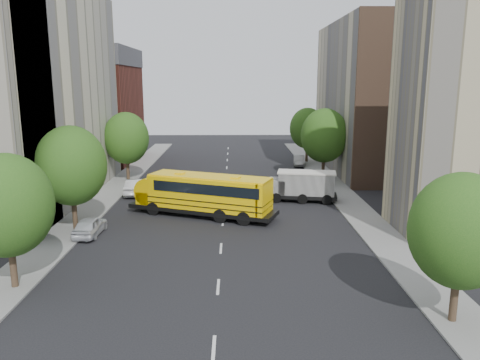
{
  "coord_description": "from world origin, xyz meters",
  "views": [
    {
      "loc": [
        0.84,
        -37.76,
        10.99
      ],
      "look_at": [
        1.43,
        2.0,
        2.58
      ],
      "focal_mm": 35.0,
      "sensor_mm": 36.0,
      "label": 1
    }
  ],
  "objects_px": {
    "street_tree_3": "(461,231)",
    "parked_car_0": "(90,226)",
    "street_tree_5": "(307,128)",
    "parked_car_1": "(136,187)",
    "street_tree_0": "(7,205)",
    "street_tree_2": "(126,138)",
    "safari_truck": "(302,185)",
    "school_bus": "(201,193)",
    "parked_car_4": "(313,176)",
    "street_tree_1": "(71,166)",
    "street_tree_4": "(324,136)",
    "parked_car_5": "(299,161)"
  },
  "relations": [
    {
      "from": "school_bus",
      "to": "parked_car_4",
      "type": "distance_m",
      "value": 17.16
    },
    {
      "from": "street_tree_1",
      "to": "parked_car_0",
      "type": "bearing_deg",
      "value": -37.82
    },
    {
      "from": "street_tree_5",
      "to": "parked_car_1",
      "type": "height_order",
      "value": "street_tree_5"
    },
    {
      "from": "street_tree_3",
      "to": "safari_truck",
      "type": "height_order",
      "value": "street_tree_3"
    },
    {
      "from": "parked_car_0",
      "to": "street_tree_2",
      "type": "bearing_deg",
      "value": -84.0
    },
    {
      "from": "street_tree_0",
      "to": "school_bus",
      "type": "xyz_separation_m",
      "value": [
        9.13,
        13.86,
        -2.66
      ]
    },
    {
      "from": "street_tree_0",
      "to": "safari_truck",
      "type": "xyz_separation_m",
      "value": [
        18.21,
        18.59,
        -3.14
      ]
    },
    {
      "from": "street_tree_5",
      "to": "street_tree_2",
      "type": "bearing_deg",
      "value": -151.39
    },
    {
      "from": "parked_car_0",
      "to": "parked_car_5",
      "type": "xyz_separation_m",
      "value": [
        19.2,
        28.54,
        -0.02
      ]
    },
    {
      "from": "street_tree_3",
      "to": "parked_car_5",
      "type": "xyz_separation_m",
      "value": [
        -1.4,
        41.45,
        -3.78
      ]
    },
    {
      "from": "parked_car_0",
      "to": "parked_car_4",
      "type": "relative_size",
      "value": 0.93
    },
    {
      "from": "parked_car_4",
      "to": "street_tree_5",
      "type": "bearing_deg",
      "value": 85.47
    },
    {
      "from": "street_tree_2",
      "to": "parked_car_1",
      "type": "height_order",
      "value": "street_tree_2"
    },
    {
      "from": "street_tree_0",
      "to": "parked_car_1",
      "type": "relative_size",
      "value": 1.56
    },
    {
      "from": "street_tree_2",
      "to": "school_bus",
      "type": "height_order",
      "value": "street_tree_2"
    },
    {
      "from": "safari_truck",
      "to": "parked_car_1",
      "type": "distance_m",
      "value": 16.29
    },
    {
      "from": "street_tree_4",
      "to": "parked_car_0",
      "type": "height_order",
      "value": "street_tree_4"
    },
    {
      "from": "street_tree_5",
      "to": "parked_car_1",
      "type": "distance_m",
      "value": 27.35
    },
    {
      "from": "street_tree_0",
      "to": "street_tree_3",
      "type": "height_order",
      "value": "street_tree_0"
    },
    {
      "from": "street_tree_3",
      "to": "parked_car_0",
      "type": "height_order",
      "value": "street_tree_3"
    },
    {
      "from": "school_bus",
      "to": "street_tree_1",
      "type": "bearing_deg",
      "value": -135.12
    },
    {
      "from": "street_tree_3",
      "to": "parked_car_0",
      "type": "relative_size",
      "value": 1.75
    },
    {
      "from": "street_tree_1",
      "to": "street_tree_5",
      "type": "xyz_separation_m",
      "value": [
        22.0,
        30.0,
        -0.25
      ]
    },
    {
      "from": "parked_car_1",
      "to": "street_tree_3",
      "type": "bearing_deg",
      "value": 125.93
    },
    {
      "from": "street_tree_2",
      "to": "school_bus",
      "type": "relative_size",
      "value": 0.61
    },
    {
      "from": "parked_car_5",
      "to": "street_tree_4",
      "type": "bearing_deg",
      "value": -75.81
    },
    {
      "from": "parked_car_0",
      "to": "street_tree_1",
      "type": "bearing_deg",
      "value": -36.01
    },
    {
      "from": "street_tree_2",
      "to": "street_tree_4",
      "type": "distance_m",
      "value": 22.0
    },
    {
      "from": "parked_car_1",
      "to": "parked_car_5",
      "type": "height_order",
      "value": "parked_car_1"
    },
    {
      "from": "school_bus",
      "to": "safari_truck",
      "type": "height_order",
      "value": "school_bus"
    },
    {
      "from": "street_tree_0",
      "to": "parked_car_4",
      "type": "bearing_deg",
      "value": 52.21
    },
    {
      "from": "street_tree_4",
      "to": "parked_car_0",
      "type": "xyz_separation_m",
      "value": [
        -20.6,
        -19.09,
        -4.39
      ]
    },
    {
      "from": "street_tree_5",
      "to": "parked_car_4",
      "type": "height_order",
      "value": "street_tree_5"
    },
    {
      "from": "parked_car_4",
      "to": "street_tree_1",
      "type": "bearing_deg",
      "value": -139.77
    },
    {
      "from": "street_tree_0",
      "to": "parked_car_1",
      "type": "bearing_deg",
      "value": 84.17
    },
    {
      "from": "parked_car_4",
      "to": "parked_car_1",
      "type": "bearing_deg",
      "value": -163.29
    },
    {
      "from": "street_tree_3",
      "to": "street_tree_5",
      "type": "xyz_separation_m",
      "value": [
        -0.0,
        44.0,
        0.25
      ]
    },
    {
      "from": "street_tree_0",
      "to": "street_tree_3",
      "type": "distance_m",
      "value": 22.36
    },
    {
      "from": "school_bus",
      "to": "safari_truck",
      "type": "distance_m",
      "value": 10.24
    },
    {
      "from": "safari_truck",
      "to": "parked_car_1",
      "type": "height_order",
      "value": "safari_truck"
    },
    {
      "from": "school_bus",
      "to": "parked_car_4",
      "type": "height_order",
      "value": "school_bus"
    },
    {
      "from": "street_tree_4",
      "to": "school_bus",
      "type": "relative_size",
      "value": 0.64
    },
    {
      "from": "parked_car_4",
      "to": "school_bus",
      "type": "bearing_deg",
      "value": -130.64
    },
    {
      "from": "street_tree_5",
      "to": "parked_car_0",
      "type": "height_order",
      "value": "street_tree_5"
    },
    {
      "from": "street_tree_1",
      "to": "street_tree_2",
      "type": "distance_m",
      "value": 18.0
    },
    {
      "from": "school_bus",
      "to": "parked_car_5",
      "type": "xyz_separation_m",
      "value": [
        11.47,
        23.59,
        -1.31
      ]
    },
    {
      "from": "street_tree_1",
      "to": "safari_truck",
      "type": "distance_m",
      "value": 20.42
    },
    {
      "from": "street_tree_0",
      "to": "street_tree_4",
      "type": "relative_size",
      "value": 0.91
    },
    {
      "from": "street_tree_1",
      "to": "school_bus",
      "type": "relative_size",
      "value": 0.62
    },
    {
      "from": "street_tree_3",
      "to": "parked_car_0",
      "type": "bearing_deg",
      "value": 147.92
    }
  ]
}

